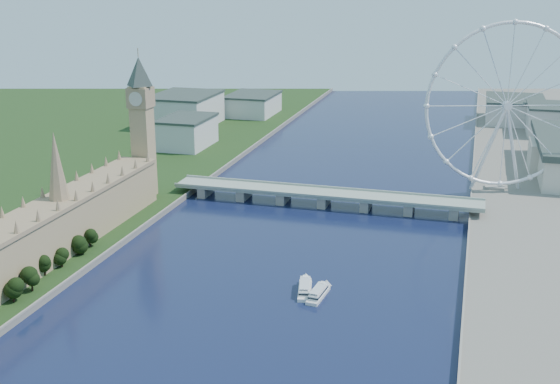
% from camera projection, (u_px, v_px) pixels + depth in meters
% --- Properties ---
extents(parliament_range, '(24.00, 200.00, 70.00)m').
position_uv_depth(parliament_range, '(62.00, 223.00, 407.50)').
color(parliament_range, tan).
rests_on(parliament_range, ground).
extents(big_ben, '(20.02, 20.02, 110.00)m').
position_uv_depth(big_ben, '(141.00, 109.00, 492.75)').
color(big_ben, tan).
rests_on(big_ben, ground).
extents(westminster_bridge, '(220.00, 22.00, 9.50)m').
position_uv_depth(westminster_bridge, '(324.00, 196.00, 497.42)').
color(westminster_bridge, gray).
rests_on(westminster_bridge, ground).
extents(london_eye, '(113.60, 39.12, 124.30)m').
position_uv_depth(london_eye, '(507.00, 106.00, 499.12)').
color(london_eye, silver).
rests_on(london_eye, ground).
extents(city_skyline, '(505.00, 280.00, 32.00)m').
position_uv_depth(city_skyline, '(415.00, 117.00, 723.52)').
color(city_skyline, beige).
rests_on(city_skyline, ground).
extents(tour_boat_near, '(12.30, 28.08, 5.99)m').
position_uv_depth(tour_boat_near, '(305.00, 292.00, 361.20)').
color(tour_boat_near, white).
rests_on(tour_boat_near, ground).
extents(tour_boat_far, '(8.92, 25.75, 5.53)m').
position_uv_depth(tour_boat_far, '(318.00, 297.00, 355.95)').
color(tour_boat_far, silver).
rests_on(tour_boat_far, ground).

